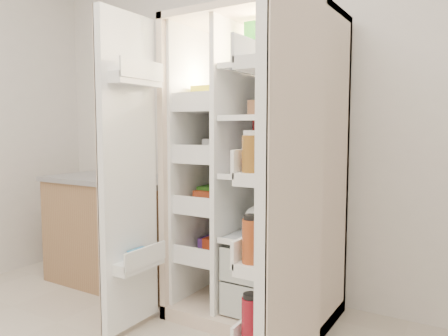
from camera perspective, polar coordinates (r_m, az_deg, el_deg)
The scene contains 5 objects.
wall_back at distance 2.92m, azimuth 6.96°, elevation 9.32°, with size 4.00×0.02×2.70m, color silver.
refrigerator at distance 2.60m, azimuth 5.10°, elevation -3.49°, with size 0.92×0.70×1.80m.
freezer_door at distance 2.39m, azimuth -12.69°, elevation -0.84°, with size 0.15×0.40×1.72m.
fridge_door at distance 1.76m, azimuth 8.65°, elevation -3.70°, with size 0.17×0.58×1.72m.
kitchen_counter at distance 3.26m, azimuth -13.88°, elevation -8.09°, with size 1.09×0.58×0.79m.
Camera 1 is at (1.21, -0.65, 1.14)m, focal length 34.00 mm.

